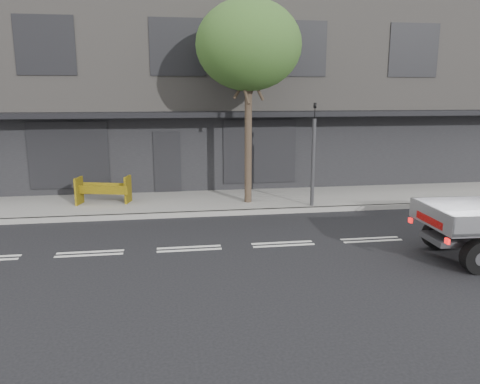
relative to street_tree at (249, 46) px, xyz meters
name	(u,v)px	position (x,y,z in m)	size (l,w,h in m)	color
ground	(189,249)	(-2.20, -4.20, -5.28)	(80.00, 80.00, 0.00)	black
sidewalk	(183,203)	(-2.20, 0.50, -5.20)	(32.00, 3.20, 0.15)	gray
kerb	(185,214)	(-2.20, -1.10, -5.20)	(32.00, 0.20, 0.15)	gray
building_main	(176,88)	(-2.20, 7.10, -1.28)	(26.00, 10.00, 8.00)	slate
street_tree	(249,46)	(0.00, 0.00, 0.00)	(3.40, 3.40, 6.74)	#382B21
traffic_light_pole	(313,161)	(2.00, -0.85, -3.63)	(0.12, 0.12, 3.50)	#2D2D30
construction_barrier	(103,191)	(-4.84, 0.26, -4.65)	(1.71, 0.68, 0.96)	#DCB40B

